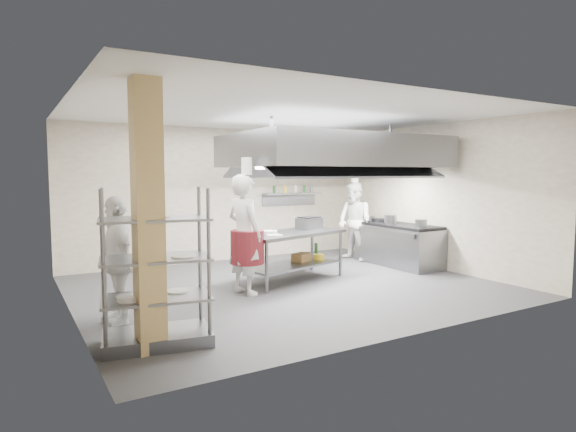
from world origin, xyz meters
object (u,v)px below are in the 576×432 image
island (292,256)px  chef_line (355,221)px  pass_rack (156,267)px  chef_plating (117,260)px  cooking_range (398,246)px  griddle (309,223)px  chef_head (244,235)px  stockpot (390,219)px

island → chef_line: size_ratio=1.19×
pass_rack → chef_plating: size_ratio=1.07×
cooking_range → griddle: 2.33m
island → cooking_range: 2.78m
cooking_range → chef_head: chef_head is taller
chef_head → chef_plating: chef_head is taller
pass_rack → chef_line: pass_rack is taller
island → chef_head: 1.38m
chef_head → chef_plating: bearing=90.5°
island → pass_rack: size_ratio=1.18×
cooking_range → griddle: griddle is taller
cooking_range → chef_line: chef_line is taller
chef_head → chef_line: bearing=-80.8°
cooking_range → chef_plating: chef_plating is taller
cooking_range → chef_line: size_ratio=1.11×
chef_line → island: bearing=-74.1°
island → griddle: bearing=7.8°
griddle → chef_line: bearing=10.0°
chef_head → chef_line: size_ratio=1.10×
cooking_range → chef_plating: (-6.08, -1.14, 0.43)m
pass_rack → chef_head: 2.50m
chef_plating → chef_line: bearing=108.8°
island → chef_head: (-1.18, -0.46, 0.53)m
island → chef_head: size_ratio=1.09×
cooking_range → stockpot: bearing=140.0°
chef_head → stockpot: bearing=-93.7°
cooking_range → chef_head: bearing=-171.5°
pass_rack → chef_line: size_ratio=1.01×
chef_plating → stockpot: bearing=100.6°
griddle → stockpot: bearing=-14.2°
pass_rack → island: bearing=44.7°
pass_rack → chef_line: (5.38, 3.13, -0.01)m
chef_plating → griddle: (3.83, 1.24, 0.17)m
chef_head → chef_plating: size_ratio=1.16×
island → cooking_range: bearing=-12.7°
chef_line → stockpot: 0.87m
island → stockpot: (2.64, 0.25, 0.54)m
cooking_range → griddle: bearing=177.6°
chef_plating → cooking_range: bearing=99.3°
pass_rack → stockpot: pass_rack is taller
pass_rack → chef_plating: pass_rack is taller
chef_head → chef_plating: (-2.11, -0.55, -0.14)m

